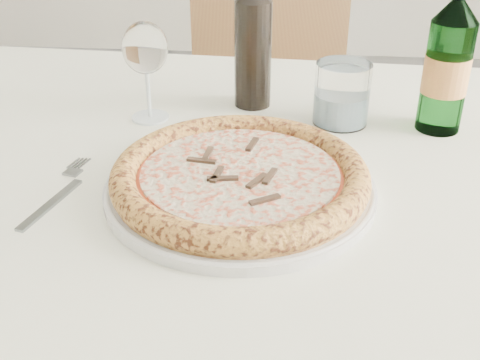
{
  "coord_description": "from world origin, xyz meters",
  "views": [
    {
      "loc": [
        0.19,
        -0.66,
        1.16
      ],
      "look_at": [
        0.13,
        0.01,
        0.78
      ],
      "focal_mm": 45.0,
      "sensor_mm": 36.0,
      "label": 1
    }
  ],
  "objects_px": {
    "chair_far": "(271,95)",
    "tumbler": "(342,98)",
    "plate": "(240,187)",
    "wine_bottle": "(253,43)",
    "dining_table": "(246,204)",
    "wine_glass": "(145,51)",
    "pizza": "(240,176)",
    "beer_bottle": "(448,64)"
  },
  "relations": [
    {
      "from": "plate",
      "to": "wine_glass",
      "type": "height_order",
      "value": "wine_glass"
    },
    {
      "from": "tumbler",
      "to": "wine_bottle",
      "type": "bearing_deg",
      "value": 156.72
    },
    {
      "from": "pizza",
      "to": "wine_glass",
      "type": "bearing_deg",
      "value": 126.67
    },
    {
      "from": "dining_table",
      "to": "beer_bottle",
      "type": "xyz_separation_m",
      "value": [
        0.3,
        0.13,
        0.19
      ]
    },
    {
      "from": "chair_far",
      "to": "pizza",
      "type": "relative_size",
      "value": 2.76
    },
    {
      "from": "dining_table",
      "to": "plate",
      "type": "height_order",
      "value": "plate"
    },
    {
      "from": "plate",
      "to": "beer_bottle",
      "type": "bearing_deg",
      "value": 37.92
    },
    {
      "from": "dining_table",
      "to": "wine_glass",
      "type": "height_order",
      "value": "wine_glass"
    },
    {
      "from": "pizza",
      "to": "tumbler",
      "type": "bearing_deg",
      "value": 59.46
    },
    {
      "from": "wine_glass",
      "to": "tumbler",
      "type": "relative_size",
      "value": 1.62
    },
    {
      "from": "dining_table",
      "to": "wine_glass",
      "type": "distance_m",
      "value": 0.29
    },
    {
      "from": "plate",
      "to": "beer_bottle",
      "type": "height_order",
      "value": "beer_bottle"
    },
    {
      "from": "wine_bottle",
      "to": "beer_bottle",
      "type": "bearing_deg",
      "value": -13.78
    },
    {
      "from": "chair_far",
      "to": "tumbler",
      "type": "bearing_deg",
      "value": -78.43
    },
    {
      "from": "beer_bottle",
      "to": "chair_far",
      "type": "bearing_deg",
      "value": 113.13
    },
    {
      "from": "pizza",
      "to": "wine_bottle",
      "type": "bearing_deg",
      "value": 91.07
    },
    {
      "from": "plate",
      "to": "wine_bottle",
      "type": "xyz_separation_m",
      "value": [
        -0.01,
        0.31,
        0.1
      ]
    },
    {
      "from": "chair_far",
      "to": "wine_glass",
      "type": "bearing_deg",
      "value": -104.33
    },
    {
      "from": "pizza",
      "to": "beer_bottle",
      "type": "distance_m",
      "value": 0.39
    },
    {
      "from": "dining_table",
      "to": "chair_far",
      "type": "relative_size",
      "value": 1.76
    },
    {
      "from": "wine_glass",
      "to": "beer_bottle",
      "type": "height_order",
      "value": "beer_bottle"
    },
    {
      "from": "chair_far",
      "to": "wine_glass",
      "type": "relative_size",
      "value": 5.7
    },
    {
      "from": "plate",
      "to": "wine_glass",
      "type": "relative_size",
      "value": 2.18
    },
    {
      "from": "plate",
      "to": "tumbler",
      "type": "height_order",
      "value": "tumbler"
    },
    {
      "from": "plate",
      "to": "beer_bottle",
      "type": "distance_m",
      "value": 0.39
    },
    {
      "from": "beer_bottle",
      "to": "dining_table",
      "type": "bearing_deg",
      "value": -156.06
    },
    {
      "from": "chair_far",
      "to": "tumbler",
      "type": "distance_m",
      "value": 0.74
    },
    {
      "from": "wine_bottle",
      "to": "dining_table",
      "type": "bearing_deg",
      "value": -88.41
    },
    {
      "from": "dining_table",
      "to": "tumbler",
      "type": "relative_size",
      "value": 16.27
    },
    {
      "from": "dining_table",
      "to": "chair_far",
      "type": "distance_m",
      "value": 0.83
    },
    {
      "from": "chair_far",
      "to": "wine_bottle",
      "type": "xyz_separation_m",
      "value": [
        -0.01,
        -0.61,
        0.33
      ]
    },
    {
      "from": "pizza",
      "to": "wine_glass",
      "type": "relative_size",
      "value": 2.07
    },
    {
      "from": "pizza",
      "to": "plate",
      "type": "bearing_deg",
      "value": 18.31
    },
    {
      "from": "wine_glass",
      "to": "beer_bottle",
      "type": "relative_size",
      "value": 0.61
    },
    {
      "from": "tumbler",
      "to": "beer_bottle",
      "type": "distance_m",
      "value": 0.17
    },
    {
      "from": "chair_far",
      "to": "beer_bottle",
      "type": "relative_size",
      "value": 3.45
    },
    {
      "from": "tumbler",
      "to": "chair_far",
      "type": "bearing_deg",
      "value": 101.57
    },
    {
      "from": "pizza",
      "to": "dining_table",
      "type": "bearing_deg",
      "value": 90.0
    },
    {
      "from": "chair_far",
      "to": "tumbler",
      "type": "xyz_separation_m",
      "value": [
        0.14,
        -0.68,
        0.27
      ]
    },
    {
      "from": "plate",
      "to": "wine_bottle",
      "type": "relative_size",
      "value": 1.38
    },
    {
      "from": "plate",
      "to": "pizza",
      "type": "relative_size",
      "value": 1.05
    },
    {
      "from": "pizza",
      "to": "wine_glass",
      "type": "xyz_separation_m",
      "value": [
        -0.17,
        0.23,
        0.09
      ]
    }
  ]
}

